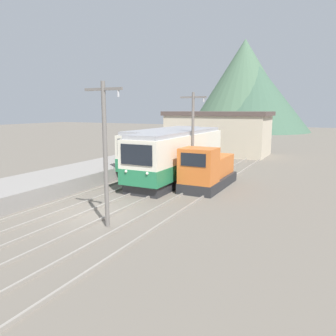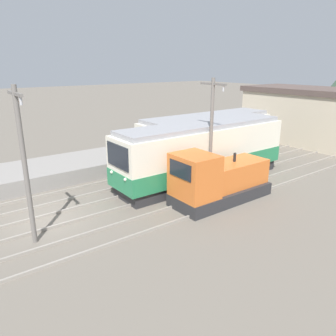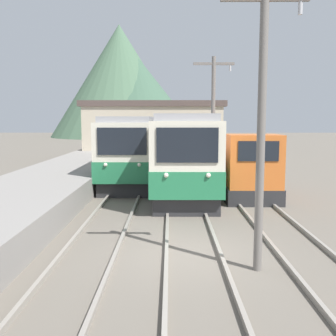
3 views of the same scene
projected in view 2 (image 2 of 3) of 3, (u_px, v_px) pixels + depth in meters
The scene contains 11 objects.
ground_plane at pixel (48, 221), 16.20m from camera, with size 200.00×200.00×0.00m, color #665E54.
platform_left at pixel (16, 178), 20.83m from camera, with size 4.50×54.00×0.99m, color gray.
track_left at pixel (33, 202), 18.16m from camera, with size 1.54×60.00×0.14m.
track_center at pixel (49, 221), 16.02m from camera, with size 1.54×60.00×0.14m.
track_right at pixel (72, 247), 13.73m from camera, with size 1.54×60.00×0.14m.
commuter_train_left at pixel (207, 141), 25.08m from camera, with size 2.84×11.35×3.79m.
commuter_train_center at pixel (203, 155), 21.22m from camera, with size 2.84×12.46×3.87m.
shunting_locomotive at pixel (217, 181), 18.19m from camera, with size 2.40×6.03×3.00m.
catenary_mast_near at pixel (24, 162), 13.16m from camera, with size 2.00×0.20×6.69m.
catenary_mast_mid at pixel (211, 131), 19.05m from camera, with size 2.00×0.20×6.69m.
station_building at pixel (310, 115), 31.64m from camera, with size 12.60×6.30×5.25m.
Camera 2 is at (15.29, -3.97, 7.42)m, focal length 35.00 mm.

